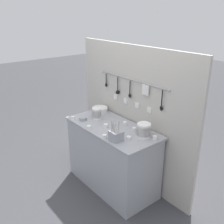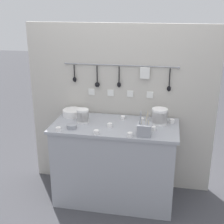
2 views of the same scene
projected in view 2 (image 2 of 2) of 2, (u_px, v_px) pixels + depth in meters
ground_plane at (115, 197)px, 3.57m from camera, size 20.00×20.00×0.00m
counter at (115, 162)px, 3.42m from camera, size 1.32×0.63×0.90m
back_wall at (120, 109)px, 3.57m from camera, size 2.12×0.09×1.91m
bowl_stack_nested_right at (83, 116)px, 3.31m from camera, size 0.13×0.13×0.15m
bowl_stack_tall_left at (160, 116)px, 3.27m from camera, size 0.16×0.16×0.17m
plate_stack at (73, 113)px, 3.52m from camera, size 0.23×0.23×0.07m
steel_mixing_bowl at (72, 126)px, 3.17m from camera, size 0.10×0.10×0.04m
cutlery_caddy at (144, 129)px, 3.00m from camera, size 0.13×0.13×0.25m
cup_centre at (96, 132)px, 3.04m from camera, size 0.05×0.05×0.04m
cup_back_right at (130, 135)px, 2.98m from camera, size 0.05×0.05×0.04m
cup_mid_row at (123, 118)px, 3.41m from camera, size 0.05×0.05×0.04m
cup_edge_near at (172, 121)px, 3.31m from camera, size 0.05×0.05×0.04m
cup_front_left at (110, 125)px, 3.20m from camera, size 0.05×0.05×0.04m
cup_back_left at (58, 129)px, 3.10m from camera, size 0.05×0.05×0.04m
cup_front_right at (153, 129)px, 3.12m from camera, size 0.05×0.05×0.04m
cup_edge_far at (142, 120)px, 3.34m from camera, size 0.05×0.05×0.04m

